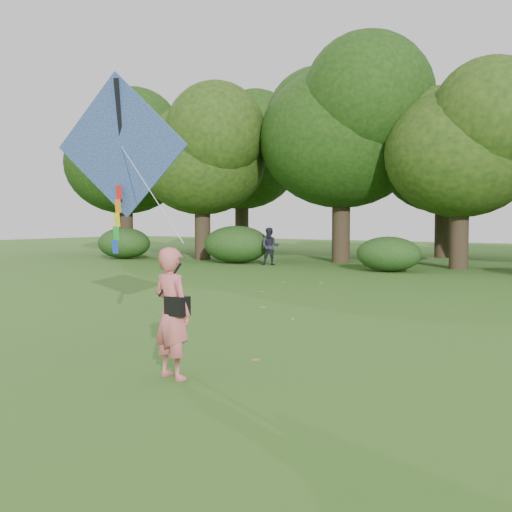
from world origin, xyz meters
The scene contains 7 objects.
ground centered at (0.00, 0.00, 0.00)m, with size 100.00×100.00×0.00m, color #265114.
man_kite_flyer centered at (0.02, -0.93, 0.89)m, with size 0.65×0.43×1.78m, color #D26365.
bystander_left centered at (-9.86, 17.43, 0.87)m, with size 0.84×0.66×1.73m, color #252430.
crossbody_bag centered at (0.14, -0.96, 1.01)m, with size 0.43×0.20×0.71m.
flying_kite centered at (-3.11, 1.29, 3.49)m, with size 4.71×2.65×3.38m.
shrub_band centered at (-0.72, 17.60, 0.86)m, with size 39.15×3.22×1.88m.
fallen_leaves centered at (-3.64, 5.27, 0.01)m, with size 6.27×14.17×0.01m.
Camera 1 is at (5.68, -7.51, 2.18)m, focal length 45.00 mm.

